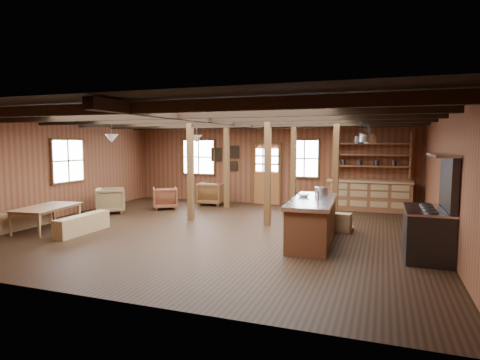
# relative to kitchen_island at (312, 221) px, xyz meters

# --- Properties ---
(room) EXTENTS (10.04, 9.04, 2.84)m
(room) POSITION_rel_kitchen_island_xyz_m (-2.40, 0.42, 0.92)
(room) COLOR black
(room) RESTS_ON ground
(ceiling_joists) EXTENTS (9.80, 8.82, 0.18)m
(ceiling_joists) POSITION_rel_kitchen_island_xyz_m (-2.40, 0.59, 2.20)
(ceiling_joists) COLOR black
(ceiling_joists) RESTS_ON ceiling
(timber_posts) EXTENTS (3.95, 2.35, 2.80)m
(timber_posts) POSITION_rel_kitchen_island_xyz_m (-1.88, 2.50, 0.92)
(timber_posts) COLOR #412A12
(timber_posts) RESTS_ON floor
(back_door) EXTENTS (1.02, 0.08, 2.15)m
(back_door) POSITION_rel_kitchen_island_xyz_m (-2.40, 4.87, 0.40)
(back_door) COLOR brown
(back_door) RESTS_ON floor
(window_back_left) EXTENTS (1.32, 0.06, 1.32)m
(window_back_left) POSITION_rel_kitchen_island_xyz_m (-5.00, 4.88, 1.12)
(window_back_left) COLOR white
(window_back_left) RESTS_ON wall_back
(window_back_right) EXTENTS (1.02, 0.06, 1.32)m
(window_back_right) POSITION_rel_kitchen_island_xyz_m (-1.10, 4.88, 1.12)
(window_back_right) COLOR white
(window_back_right) RESTS_ON wall_back
(window_left) EXTENTS (0.14, 1.24, 1.32)m
(window_left) POSITION_rel_kitchen_island_xyz_m (-7.36, 0.92, 1.12)
(window_left) COLOR white
(window_left) RESTS_ON wall_back
(notice_boards) EXTENTS (1.08, 0.03, 0.90)m
(notice_boards) POSITION_rel_kitchen_island_xyz_m (-3.90, 4.87, 1.16)
(notice_boards) COLOR silver
(notice_boards) RESTS_ON wall_back
(back_counter) EXTENTS (2.55, 0.60, 2.45)m
(back_counter) POSITION_rel_kitchen_island_xyz_m (1.00, 4.62, 0.12)
(back_counter) COLOR brown
(back_counter) RESTS_ON floor
(pendant_lamps) EXTENTS (1.86, 2.36, 0.66)m
(pendant_lamps) POSITION_rel_kitchen_island_xyz_m (-4.65, 1.42, 1.77)
(pendant_lamps) COLOR #2B2B2D
(pendant_lamps) RESTS_ON ceiling
(pot_rack) EXTENTS (0.38, 3.00, 0.45)m
(pot_rack) POSITION_rel_kitchen_island_xyz_m (1.04, 0.74, 1.77)
(pot_rack) COLOR #2B2B2D
(pot_rack) RESTS_ON ceiling
(kitchen_island) EXTENTS (0.99, 2.54, 1.20)m
(kitchen_island) POSITION_rel_kitchen_island_xyz_m (0.00, 0.00, 0.00)
(kitchen_island) COLOR brown
(kitchen_island) RESTS_ON floor
(step_stool) EXTENTS (0.53, 0.40, 0.43)m
(step_stool) POSITION_rel_kitchen_island_xyz_m (0.49, 1.35, -0.26)
(step_stool) COLOR olive
(step_stool) RESTS_ON floor
(commercial_range) EXTENTS (0.80, 1.57, 1.94)m
(commercial_range) POSITION_rel_kitchen_island_xyz_m (2.25, -0.38, 0.15)
(commercial_range) COLOR #2B2B2D
(commercial_range) RESTS_ON floor
(dining_table) EXTENTS (1.13, 1.76, 0.58)m
(dining_table) POSITION_rel_kitchen_island_xyz_m (-6.30, -0.94, -0.19)
(dining_table) COLOR olive
(dining_table) RESTS_ON floor
(bench_wall) EXTENTS (0.31, 1.67, 0.46)m
(bench_wall) POSITION_rel_kitchen_island_xyz_m (-7.05, -0.94, -0.25)
(bench_wall) COLOR olive
(bench_wall) RESTS_ON floor
(bench_aisle) EXTENTS (0.30, 1.59, 0.44)m
(bench_aisle) POSITION_rel_kitchen_island_xyz_m (-5.26, -0.94, -0.26)
(bench_aisle) COLOR olive
(bench_aisle) RESTS_ON floor
(armchair_a) EXTENTS (1.05, 1.05, 0.70)m
(armchair_a) POSITION_rel_kitchen_island_xyz_m (-5.22, 2.79, -0.13)
(armchair_a) COLOR brown
(armchair_a) RESTS_ON floor
(armchair_b) EXTENTS (0.88, 0.90, 0.78)m
(armchair_b) POSITION_rel_kitchen_island_xyz_m (-4.11, 4.05, -0.09)
(armchair_b) COLOR brown
(armchair_b) RESTS_ON floor
(armchair_c) EXTENTS (1.16, 1.16, 0.76)m
(armchair_c) POSITION_rel_kitchen_island_xyz_m (-6.39, 1.58, -0.10)
(armchair_c) COLOR brown
(armchair_c) RESTS_ON floor
(counter_pot) EXTENTS (0.30, 0.30, 0.18)m
(counter_pot) POSITION_rel_kitchen_island_xyz_m (0.08, 0.72, 0.55)
(counter_pot) COLOR silver
(counter_pot) RESTS_ON kitchen_island
(bowl) EXTENTS (0.31, 0.31, 0.07)m
(bowl) POSITION_rel_kitchen_island_xyz_m (-0.25, 0.30, 0.50)
(bowl) COLOR silver
(bowl) RESTS_ON kitchen_island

